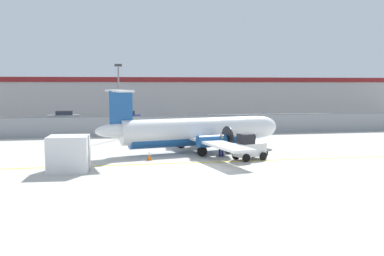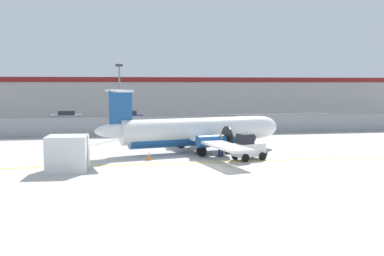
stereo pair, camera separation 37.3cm
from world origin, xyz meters
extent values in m
plane|color=#BCB7AD|center=(0.00, 0.00, 0.00)|extent=(140.00, 140.00, 0.00)
cube|color=yellow|center=(0.00, 2.00, 0.00)|extent=(84.00, 0.20, 0.01)
cube|color=gray|center=(0.00, 18.00, 1.00)|extent=(98.00, 0.04, 2.00)
cylinder|color=slate|center=(0.00, 18.00, 2.05)|extent=(98.00, 0.10, 0.10)
cube|color=#38383A|center=(0.00, 29.50, 0.06)|extent=(98.00, 17.00, 0.12)
cube|color=#BCB7B2|center=(0.00, 48.00, 3.25)|extent=(91.00, 8.00, 6.50)
cube|color=maroon|center=(0.00, 44.00, 6.10)|extent=(91.00, 0.20, 0.80)
cylinder|color=white|center=(0.23, 6.65, 1.75)|extent=(11.79, 4.31, 1.90)
ellipsoid|color=white|center=(6.21, 7.94, 1.75)|extent=(3.01, 2.33, 1.80)
ellipsoid|color=white|center=(-5.76, 5.36, 1.95)|extent=(3.43, 1.71, 1.05)
cylinder|color=#1E5193|center=(0.23, 6.65, 1.23)|extent=(10.53, 3.65, 1.48)
cube|color=white|center=(0.33, 6.68, 1.18)|extent=(4.93, 15.98, 0.18)
cylinder|color=#1E5193|center=(-0.03, 9.26, 1.18)|extent=(2.34, 1.34, 0.90)
cone|color=black|center=(1.10, 9.50, 1.18)|extent=(0.53, 0.52, 0.44)
cylinder|color=#262626|center=(1.24, 9.53, 1.18)|extent=(0.48, 2.06, 2.10)
cylinder|color=#1E5193|center=(1.07, 4.18, 1.18)|extent=(2.34, 1.34, 0.90)
cone|color=black|center=(2.19, 4.42, 1.18)|extent=(0.53, 0.52, 0.44)
cylinder|color=#262626|center=(2.34, 4.45, 1.18)|extent=(0.48, 2.06, 2.10)
cube|color=#1E5193|center=(-5.47, 5.43, 3.30)|extent=(1.70, 0.53, 3.10)
cube|color=white|center=(-5.61, 5.40, 4.85)|extent=(2.09, 4.92, 0.14)
cylinder|color=#59595B|center=(4.24, 7.52, 0.79)|extent=(0.17, 0.17, 0.97)
cylinder|color=black|center=(4.24, 7.52, 0.30)|extent=(0.63, 0.34, 0.60)
cylinder|color=#59595B|center=(-0.53, 8.75, 0.83)|extent=(0.17, 0.17, 0.90)
cylinder|color=black|center=(-0.53, 8.75, 0.38)|extent=(0.79, 0.38, 0.76)
cylinder|color=#59595B|center=(0.40, 4.43, 0.83)|extent=(0.17, 0.17, 0.90)
cylinder|color=black|center=(0.40, 4.43, 0.38)|extent=(0.79, 0.38, 0.76)
cube|color=silver|center=(3.44, 2.47, 0.73)|extent=(2.44, 1.79, 0.90)
cube|color=black|center=(3.11, 2.35, 1.53)|extent=(1.19, 1.25, 0.70)
cube|color=black|center=(4.52, 2.87, 0.43)|extent=(0.53, 1.09, 0.30)
cylinder|color=black|center=(3.94, 3.29, 0.28)|extent=(0.59, 0.36, 0.56)
cylinder|color=black|center=(4.35, 2.16, 0.28)|extent=(0.59, 0.36, 0.56)
cylinder|color=black|center=(2.53, 2.77, 0.28)|extent=(0.59, 0.36, 0.56)
cylinder|color=black|center=(2.94, 1.65, 0.28)|extent=(0.59, 0.36, 0.56)
cylinder|color=#191E4C|center=(1.68, 4.11, 0.42)|extent=(0.19, 0.19, 0.85)
cylinder|color=#191E4C|center=(1.88, 4.07, 0.42)|extent=(0.19, 0.19, 0.85)
cylinder|color=yellow|center=(1.78, 4.09, 1.15)|extent=(0.40, 0.40, 0.60)
cylinder|color=yellow|center=(1.56, 4.13, 1.18)|extent=(0.12, 0.12, 0.55)
cylinder|color=yellow|center=(1.99, 4.05, 1.18)|extent=(0.12, 0.12, 0.55)
sphere|color=tan|center=(1.78, 4.09, 1.59)|extent=(0.22, 0.22, 0.22)
cube|color=silver|center=(-8.74, 0.53, 1.10)|extent=(2.51, 2.14, 2.20)
cube|color=#333338|center=(-8.74, 0.53, 1.10)|extent=(2.44, 0.22, 2.20)
cube|color=orange|center=(1.02, 6.66, 0.02)|extent=(0.36, 0.36, 0.04)
cone|color=orange|center=(1.02, 6.66, 0.34)|extent=(0.28, 0.28, 0.60)
cylinder|color=white|center=(1.02, 6.66, 0.42)|extent=(0.17, 0.17, 0.08)
cube|color=orange|center=(-3.58, 3.51, 0.02)|extent=(0.36, 0.36, 0.04)
cone|color=orange|center=(-3.58, 3.51, 0.34)|extent=(0.28, 0.28, 0.60)
cylinder|color=white|center=(-3.58, 3.51, 0.42)|extent=(0.17, 0.17, 0.08)
cube|color=orange|center=(1.74, 8.90, 0.02)|extent=(0.36, 0.36, 0.04)
cone|color=orange|center=(1.74, 8.90, 0.34)|extent=(0.28, 0.28, 0.60)
cylinder|color=white|center=(1.74, 8.90, 0.42)|extent=(0.17, 0.17, 0.08)
cube|color=gray|center=(-12.92, 34.68, 0.74)|extent=(4.24, 1.79, 0.80)
cube|color=#262D38|center=(-12.77, 34.69, 1.42)|extent=(2.23, 1.61, 0.56)
cylinder|color=black|center=(-14.30, 33.75, 0.42)|extent=(0.60, 0.21, 0.60)
cylinder|color=black|center=(-14.34, 35.55, 0.42)|extent=(0.60, 0.21, 0.60)
cylinder|color=black|center=(-11.50, 33.81, 0.42)|extent=(0.60, 0.21, 0.60)
cylinder|color=black|center=(-11.54, 35.61, 0.42)|extent=(0.60, 0.21, 0.60)
cube|color=navy|center=(-4.51, 33.22, 0.74)|extent=(4.25, 1.82, 0.80)
cube|color=#262D38|center=(-4.36, 33.22, 1.42)|extent=(2.24, 1.62, 0.56)
cylinder|color=black|center=(-5.89, 32.28, 0.42)|extent=(0.61, 0.22, 0.60)
cylinder|color=black|center=(-5.94, 34.08, 0.42)|extent=(0.61, 0.22, 0.60)
cylinder|color=black|center=(-3.09, 32.36, 0.42)|extent=(0.61, 0.22, 0.60)
cylinder|color=black|center=(-3.14, 34.16, 0.42)|extent=(0.61, 0.22, 0.60)
cube|color=silver|center=(3.77, 23.73, 0.74)|extent=(4.26, 1.85, 0.80)
cube|color=#262D38|center=(3.92, 23.74, 1.42)|extent=(2.25, 1.64, 0.56)
cylinder|color=black|center=(2.41, 22.78, 0.42)|extent=(0.61, 0.22, 0.60)
cylinder|color=black|center=(2.34, 24.58, 0.42)|extent=(0.61, 0.22, 0.60)
cylinder|color=black|center=(5.21, 22.88, 0.42)|extent=(0.61, 0.22, 0.60)
cylinder|color=black|center=(5.14, 24.68, 0.42)|extent=(0.61, 0.22, 0.60)
cube|color=gray|center=(13.53, 23.78, 0.74)|extent=(4.33, 2.04, 0.80)
cube|color=#262D38|center=(13.38, 23.77, 1.42)|extent=(2.32, 1.74, 0.56)
cylinder|color=black|center=(14.85, 24.79, 0.42)|extent=(0.61, 0.25, 0.60)
cylinder|color=black|center=(15.00, 23.00, 0.42)|extent=(0.61, 0.25, 0.60)
cylinder|color=black|center=(12.06, 24.56, 0.42)|extent=(0.61, 0.25, 0.60)
cylinder|color=black|center=(12.21, 22.77, 0.42)|extent=(0.61, 0.25, 0.60)
cylinder|color=slate|center=(-5.52, 15.61, 3.50)|extent=(0.16, 0.16, 7.00)
cube|color=#333333|center=(-5.52, 15.61, 7.15)|extent=(0.70, 0.30, 0.24)
camera|label=1|loc=(-5.90, -26.26, 5.33)|focal=40.00mm
camera|label=2|loc=(-5.53, -26.33, 5.33)|focal=40.00mm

